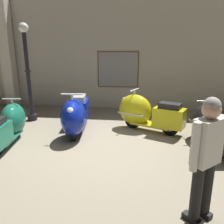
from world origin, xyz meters
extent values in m
plane|color=gray|center=(0.00, 0.00, 0.00)|extent=(60.00, 60.00, 0.00)
cube|color=#ADA89E|center=(0.00, 3.70, 1.97)|extent=(18.00, 0.20, 3.93)
cube|color=brown|center=(-0.05, 3.59, 1.37)|extent=(1.42, 0.03, 1.23)
cube|color=gray|center=(-0.05, 3.57, 1.37)|extent=(1.34, 0.01, 1.15)
cube|color=beige|center=(-3.91, 3.35, 1.97)|extent=(0.36, 0.36, 3.93)
cylinder|color=black|center=(-2.25, 0.51, 0.20)|extent=(0.13, 0.40, 0.40)
cylinder|color=silver|center=(-2.25, 0.51, 0.20)|extent=(0.12, 0.19, 0.18)
cube|color=#196B51|center=(-2.19, 0.04, 0.18)|extent=(0.48, 0.98, 0.05)
ellipsoid|color=#196B51|center=(-2.25, 0.46, 0.48)|extent=(0.62, 0.89, 0.76)
sphere|color=silver|center=(-2.28, 0.74, 0.69)|extent=(0.15, 0.15, 0.15)
cylinder|color=silver|center=(-2.25, 0.49, 0.83)|extent=(0.04, 0.04, 0.28)
cylinder|color=silver|center=(-2.25, 0.49, 0.97)|extent=(0.44, 0.09, 0.03)
cube|color=silver|center=(-2.50, 0.43, 0.43)|extent=(0.10, 0.66, 0.02)
cylinder|color=black|center=(-0.80, 0.52, 0.23)|extent=(0.14, 0.46, 0.45)
cylinder|color=silver|center=(-0.80, 0.52, 0.23)|extent=(0.13, 0.21, 0.20)
cylinder|color=black|center=(-0.92, 1.59, 0.23)|extent=(0.14, 0.46, 0.45)
cylinder|color=silver|center=(-0.92, 1.59, 0.23)|extent=(0.13, 0.21, 0.20)
cube|color=navy|center=(-0.86, 1.05, 0.20)|extent=(0.52, 1.12, 0.06)
ellipsoid|color=navy|center=(-0.81, 0.57, 0.55)|extent=(0.69, 1.01, 0.86)
cube|color=navy|center=(-0.92, 1.54, 0.48)|extent=(0.54, 0.82, 0.50)
cube|color=gray|center=(-0.92, 1.54, 0.79)|extent=(0.38, 0.58, 0.14)
sphere|color=silver|center=(-0.77, 0.26, 0.79)|extent=(0.17, 0.17, 0.17)
cylinder|color=silver|center=(-0.81, 0.54, 0.95)|extent=(0.05, 0.05, 0.32)
cylinder|color=silver|center=(-0.81, 0.54, 1.10)|extent=(0.50, 0.09, 0.04)
cylinder|color=black|center=(0.56, 1.52, 0.22)|extent=(0.43, 0.26, 0.43)
cylinder|color=silver|center=(0.56, 1.52, 0.22)|extent=(0.22, 0.17, 0.20)
cylinder|color=black|center=(1.50, 1.10, 0.22)|extent=(0.43, 0.26, 0.43)
cylinder|color=silver|center=(1.50, 1.10, 0.22)|extent=(0.22, 0.17, 0.20)
cube|color=gold|center=(1.03, 1.31, 0.20)|extent=(1.10, 0.77, 0.05)
ellipsoid|color=gold|center=(0.61, 1.50, 0.53)|extent=(1.06, 0.88, 0.82)
cube|color=gold|center=(1.46, 1.12, 0.46)|extent=(0.85, 0.69, 0.48)
cube|color=black|center=(1.46, 1.12, 0.76)|extent=(0.60, 0.49, 0.13)
sphere|color=silver|center=(0.33, 1.62, 0.75)|extent=(0.16, 0.16, 0.16)
cylinder|color=silver|center=(0.58, 1.51, 0.90)|extent=(0.05, 0.05, 0.30)
cylinder|color=silver|center=(0.58, 1.51, 1.06)|extent=(0.23, 0.45, 0.03)
cube|color=silver|center=(0.50, 1.24, 0.47)|extent=(0.67, 0.31, 0.03)
cylinder|color=black|center=(2.22, 0.89, 0.20)|extent=(0.13, 0.40, 0.39)
cylinder|color=silver|center=(2.22, 0.89, 0.20)|extent=(0.11, 0.19, 0.18)
cylinder|color=black|center=(2.33, -0.03, 0.20)|extent=(0.13, 0.40, 0.39)
cylinder|color=silver|center=(2.33, -0.03, 0.20)|extent=(0.11, 0.19, 0.18)
cube|color=black|center=(2.28, 0.43, 0.18)|extent=(0.46, 0.97, 0.05)
ellipsoid|color=black|center=(2.23, 0.84, 0.47)|extent=(0.60, 0.88, 0.74)
cube|color=black|center=(2.33, 0.00, 0.41)|extent=(0.47, 0.71, 0.43)
cube|color=black|center=(2.33, 0.00, 0.69)|extent=(0.33, 0.50, 0.12)
sphere|color=silver|center=(2.19, 1.11, 0.68)|extent=(0.15, 0.15, 0.15)
cylinder|color=silver|center=(2.22, 0.87, 0.82)|extent=(0.04, 0.04, 0.27)
cylinder|color=silver|center=(2.22, 0.87, 0.95)|extent=(0.43, 0.08, 0.03)
cube|color=silver|center=(1.98, 0.81, 0.43)|extent=(0.09, 0.65, 0.02)
cylinder|color=black|center=(-2.48, 1.87, 0.09)|extent=(0.28, 0.28, 0.18)
cylinder|color=black|center=(-2.48, 1.87, 1.35)|extent=(0.11, 0.11, 2.33)
torus|color=black|center=(-2.48, 1.87, 1.46)|extent=(0.19, 0.19, 0.04)
sphere|color=white|center=(-2.48, 1.87, 2.63)|extent=(0.27, 0.27, 0.27)
cube|color=black|center=(1.58, -1.76, 0.04)|extent=(0.24, 0.25, 0.08)
cylinder|color=black|center=(1.60, -1.77, 0.48)|extent=(0.14, 0.14, 0.80)
cube|color=black|center=(1.42, -1.90, 0.04)|extent=(0.24, 0.25, 0.08)
cylinder|color=black|center=(1.44, -1.91, 0.48)|extent=(0.14, 0.14, 0.80)
cube|color=silver|center=(1.52, -1.84, 1.08)|extent=(0.41, 0.39, 0.57)
cylinder|color=silver|center=(1.69, -1.69, 1.07)|extent=(0.09, 0.09, 0.58)
cylinder|color=silver|center=(1.35, -2.00, 1.07)|extent=(0.09, 0.09, 0.58)
sphere|color=tan|center=(1.52, -1.84, 1.47)|extent=(0.21, 0.21, 0.21)
sphere|color=gray|center=(1.52, -1.84, 1.51)|extent=(0.20, 0.20, 0.20)
camera|label=1|loc=(0.71, -4.45, 2.15)|focal=37.06mm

